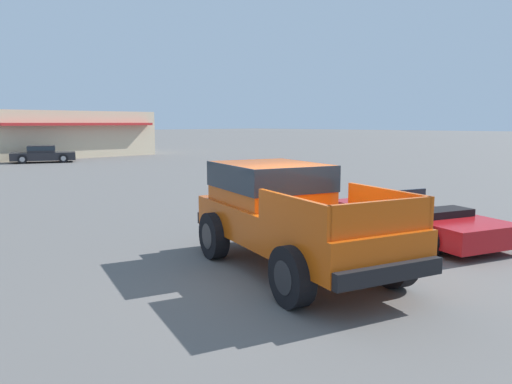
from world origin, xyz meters
name	(u,v)px	position (x,y,z in m)	size (l,w,h in m)	color
ground_plane	(302,281)	(0.00, 0.00, 0.00)	(320.00, 320.00, 0.00)	#5B5956
orange_pickup_truck	(286,209)	(0.45, 0.79, 1.09)	(3.38, 5.42, 1.91)	#CC4C0C
red_convertible_car	(415,220)	(4.44, 0.20, 0.41)	(3.30, 4.90, 1.06)	#B21419
parked_car_dark	(43,154)	(7.59, 29.00, 0.59)	(4.46, 3.35, 1.15)	#232328
storefront_building	(58,134)	(11.35, 34.86, 1.80)	(13.20, 8.66, 3.59)	beige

